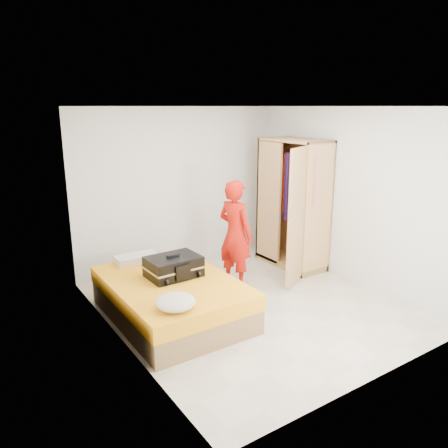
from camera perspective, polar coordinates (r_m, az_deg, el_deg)
room at (r=5.59m, az=3.86°, el=1.63°), size 4.00×4.02×2.60m
bed at (r=5.64m, az=-6.83°, el=-9.61°), size 1.42×2.02×0.50m
wardrobe at (r=7.20m, az=8.99°, el=2.08°), size 1.12×1.44×2.10m
person at (r=6.34m, az=1.49°, el=-1.36°), size 0.52×0.66×1.61m
suitcase at (r=5.61m, az=-6.60°, el=-5.56°), size 0.68×0.52×0.29m
round_cushion at (r=4.76m, az=-6.32°, el=-10.08°), size 0.43×0.43×0.16m
pillow at (r=6.21m, az=-11.37°, el=-4.45°), size 0.58×0.31×0.10m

